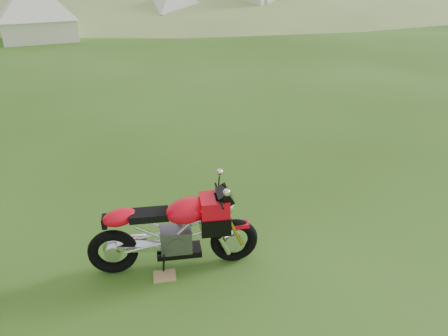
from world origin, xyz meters
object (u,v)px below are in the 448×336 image
tent_left (35,9)px  tent_right (174,3)px  plywood_board (165,276)px  sport_motorcycle (174,226)px

tent_left → tent_right: tent_left is taller
plywood_board → tent_left: 18.62m
sport_motorcycle → tent_left: bearing=106.6°
tent_right → plywood_board: bearing=-115.9°
sport_motorcycle → tent_left: size_ratio=0.63×
tent_left → plywood_board: bearing=-89.5°
tent_left → tent_right: (7.22, 0.73, -0.16)m
plywood_board → sport_motorcycle: bearing=31.9°
plywood_board → tent_right: 21.23m
plywood_board → tent_right: tent_right is taller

